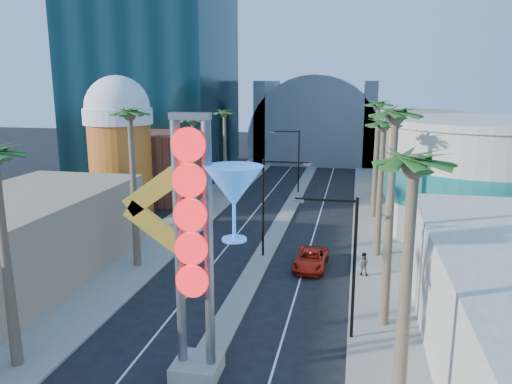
{
  "coord_description": "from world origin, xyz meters",
  "views": [
    {
      "loc": [
        7.06,
        -17.52,
        13.83
      ],
      "look_at": [
        -0.51,
        19.71,
        5.42
      ],
      "focal_mm": 35.0,
      "sensor_mm": 36.0,
      "label": 1
    }
  ],
  "objects": [
    {
      "name": "streetlight_1",
      "position": [
        -0.55,
        44.0,
        4.88
      ],
      "size": [
        3.79,
        0.25,
        8.0
      ],
      "color": "black",
      "rests_on": "ground"
    },
    {
      "name": "brick_filler_west",
      "position": [
        -16.0,
        38.0,
        4.0
      ],
      "size": [
        10.0,
        10.0,
        8.0
      ],
      "primitive_type": "cube",
      "color": "brown",
      "rests_on": "ground"
    },
    {
      "name": "canopy",
      "position": [
        0.0,
        72.0,
        4.31
      ],
      "size": [
        22.0,
        16.0,
        22.0
      ],
      "color": "slate",
      "rests_on": "ground"
    },
    {
      "name": "palm_3",
      "position": [
        -9.0,
        42.0,
        9.48
      ],
      "size": [
        2.4,
        2.4,
        11.2
      ],
      "color": "brown",
      "rests_on": "ground"
    },
    {
      "name": "palm_7",
      "position": [
        9.0,
        34.0,
        10.82
      ],
      "size": [
        2.4,
        2.4,
        12.7
      ],
      "color": "brown",
      "rests_on": "ground"
    },
    {
      "name": "palm_6",
      "position": [
        9.0,
        22.0,
        9.93
      ],
      "size": [
        2.4,
        2.4,
        11.7
      ],
      "color": "brown",
      "rests_on": "ground"
    },
    {
      "name": "sidewalk_east",
      "position": [
        9.5,
        35.0,
        0.07
      ],
      "size": [
        5.0,
        100.0,
        0.15
      ],
      "primitive_type": "cube",
      "color": "gray",
      "rests_on": "ground"
    },
    {
      "name": "sidewalk_west",
      "position": [
        -9.5,
        35.0,
        0.07
      ],
      "size": [
        5.0,
        100.0,
        0.15
      ],
      "primitive_type": "cube",
      "color": "gray",
      "rests_on": "ground"
    },
    {
      "name": "palm_2",
      "position": [
        -9.0,
        30.0,
        9.48
      ],
      "size": [
        2.4,
        2.4,
        11.2
      ],
      "color": "brown",
      "rests_on": "ground"
    },
    {
      "name": "palm_1",
      "position": [
        -9.0,
        16.0,
        10.82
      ],
      "size": [
        2.4,
        2.4,
        12.7
      ],
      "color": "brown",
      "rests_on": "ground"
    },
    {
      "name": "streetlight_0",
      "position": [
        0.55,
        20.0,
        4.88
      ],
      "size": [
        3.79,
        0.25,
        8.0
      ],
      "color": "black",
      "rests_on": "ground"
    },
    {
      "name": "pedestrian_b",
      "position": [
        7.88,
        17.34,
        0.99
      ],
      "size": [
        0.92,
        0.77,
        1.69
      ],
      "primitive_type": "imported",
      "rotation": [
        0.0,
        0.0,
        2.97
      ],
      "color": "gray",
      "rests_on": "sidewalk_east"
    },
    {
      "name": "neon_sign",
      "position": [
        0.82,
        2.96,
        7.31
      ],
      "size": [
        6.53,
        2.6,
        12.55
      ],
      "color": "gray",
      "rests_on": "ground"
    },
    {
      "name": "beer_mug",
      "position": [
        -17.0,
        30.0,
        7.84
      ],
      "size": [
        7.0,
        7.0,
        14.5
      ],
      "color": "#CE611B",
      "rests_on": "ground"
    },
    {
      "name": "hotel_tower",
      "position": [
        -22.0,
        52.0,
        25.0
      ],
      "size": [
        20.0,
        20.0,
        50.0
      ],
      "primitive_type": "cube",
      "color": "black",
      "rests_on": "ground"
    },
    {
      "name": "palm_4",
      "position": [
        9.0,
        0.0,
        10.38
      ],
      "size": [
        2.4,
        2.4,
        12.2
      ],
      "color": "brown",
      "rests_on": "ground"
    },
    {
      "name": "median",
      "position": [
        0.0,
        38.0,
        0.07
      ],
      "size": [
        1.6,
        84.0,
        0.15
      ],
      "primitive_type": "cube",
      "color": "gray",
      "rests_on": "ground"
    },
    {
      "name": "palm_5",
      "position": [
        9.0,
        10.0,
        11.27
      ],
      "size": [
        2.4,
        2.4,
        13.2
      ],
      "color": "brown",
      "rests_on": "ground"
    },
    {
      "name": "filler_east",
      "position": [
        16.0,
        48.0,
        5.0
      ],
      "size": [
        10.0,
        20.0,
        10.0
      ],
      "primitive_type": "cube",
      "color": "tan",
      "rests_on": "ground"
    },
    {
      "name": "red_pickup",
      "position": [
        4.01,
        18.33,
        0.7
      ],
      "size": [
        2.52,
        5.11,
        1.39
      ],
      "primitive_type": "imported",
      "rotation": [
        0.0,
        0.0,
        -0.04
      ],
      "color": "#A0190C",
      "rests_on": "ground"
    },
    {
      "name": "turquoise_building",
      "position": [
        18.0,
        30.0,
        5.25
      ],
      "size": [
        16.6,
        16.6,
        10.6
      ],
      "color": "#B7AE9B",
      "rests_on": "ground"
    },
    {
      "name": "streetlight_2",
      "position": [
        6.72,
        8.0,
        4.83
      ],
      "size": [
        3.45,
        0.25,
        8.0
      ],
      "color": "black",
      "rests_on": "ground"
    }
  ]
}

